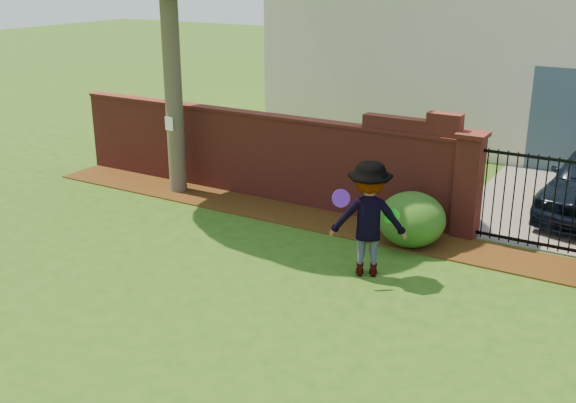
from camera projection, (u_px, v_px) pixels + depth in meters
The scene contains 12 objects.
ground at pixel (221, 292), 10.05m from camera, with size 80.00×80.00×0.01m, color #294E13.
mulch_bed at pixel (284, 213), 13.21m from camera, with size 11.10×1.08×0.03m, color #371F0A.
brick_wall at pixel (256, 153), 13.97m from camera, with size 8.70×0.31×2.16m.
pillar_left at pixel (468, 185), 11.82m from camera, with size 0.50×0.50×1.88m.
iron_gate at pixel (533, 201), 11.32m from camera, with size 1.78×0.03×1.60m.
driveway at pixel (569, 186), 14.84m from camera, with size 3.20×8.00×0.01m, color slate.
house at pixel (513, 20), 18.26m from camera, with size 12.40×6.40×6.30m.
paper_notice at pixel (169, 124), 13.91m from camera, with size 0.20×0.01×0.28m, color white.
shrub_left at pixel (412, 219), 11.59m from camera, with size 1.15×1.15×0.94m, color #194C16.
man at pixel (368, 219), 10.33m from camera, with size 1.18×0.68×1.82m, color gray.
frisbee_purple at pixel (341, 198), 10.00m from camera, with size 0.27×0.27×0.03m, color #591BAD.
frisbee_green at pixel (392, 216), 10.29m from camera, with size 0.25×0.25×0.02m, color #1AC81C.
Camera 1 is at (5.49, -7.28, 4.55)m, focal length 42.59 mm.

